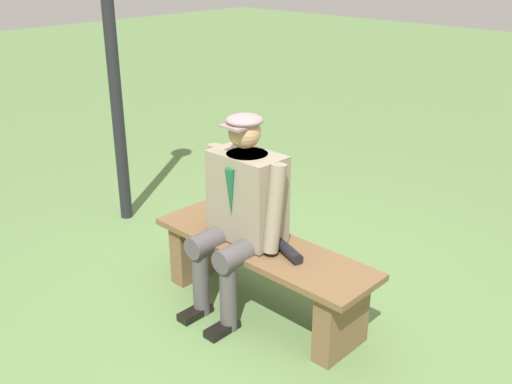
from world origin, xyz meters
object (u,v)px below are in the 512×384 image
Objects in this scene: seated_man at (241,206)px; lamp_post at (109,23)px; bench at (262,267)px; rolled_magazine at (288,251)px.

seated_man is 0.50× the size of lamp_post.
lamp_post reaches higher than seated_man.
bench is 2.36m from lamp_post.
rolled_magazine is 0.09× the size of lamp_post.
seated_man is 2.04m from lamp_post.
bench is 0.31m from rolled_magazine.
rolled_magazine reaches higher than bench.
bench is 6.53× the size of rolled_magazine.
lamp_post is (2.13, -0.25, 1.18)m from rolled_magazine.
lamp_post reaches higher than bench.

